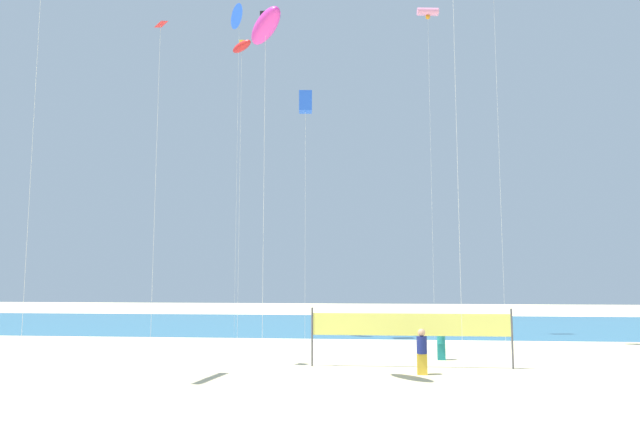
{
  "coord_description": "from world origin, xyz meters",
  "views": [
    {
      "loc": [
        0.77,
        -15.67,
        3.75
      ],
      "look_at": [
        -1.68,
        11.03,
        6.67
      ],
      "focal_mm": 31.8,
      "sensor_mm": 36.0,
      "label": 1
    }
  ],
  "objects_px": {
    "kite_blue_delta": "(239,17)",
    "kite_magenta_inflatable": "(266,26)",
    "kite_red_inflatable": "(242,47)",
    "beachgoer_navy_shirt": "(422,350)",
    "kite_blue_box": "(306,102)",
    "kite_pink_tube": "(428,13)",
    "kite_red_diamond": "(159,34)",
    "volleyball_net": "(410,327)",
    "beachgoer_teal_shirt": "(441,341)"
  },
  "relations": [
    {
      "from": "kite_red_inflatable",
      "to": "volleyball_net",
      "type": "bearing_deg",
      "value": -44.42
    },
    {
      "from": "beachgoer_teal_shirt",
      "to": "kite_red_inflatable",
      "type": "bearing_deg",
      "value": -4.82
    },
    {
      "from": "beachgoer_teal_shirt",
      "to": "kite_blue_box",
      "type": "relative_size",
      "value": 0.11
    },
    {
      "from": "beachgoer_teal_shirt",
      "to": "kite_magenta_inflatable",
      "type": "distance_m",
      "value": 15.24
    },
    {
      "from": "beachgoer_teal_shirt",
      "to": "kite_pink_tube",
      "type": "relative_size",
      "value": 0.08
    },
    {
      "from": "kite_red_diamond",
      "to": "beachgoer_teal_shirt",
      "type": "bearing_deg",
      "value": 17.49
    },
    {
      "from": "beachgoer_navy_shirt",
      "to": "volleyball_net",
      "type": "height_order",
      "value": "volleyball_net"
    },
    {
      "from": "kite_red_inflatable",
      "to": "kite_magenta_inflatable",
      "type": "distance_m",
      "value": 14.85
    },
    {
      "from": "beachgoer_navy_shirt",
      "to": "kite_red_diamond",
      "type": "bearing_deg",
      "value": -63.6
    },
    {
      "from": "volleyball_net",
      "to": "kite_red_diamond",
      "type": "height_order",
      "value": "kite_red_diamond"
    },
    {
      "from": "beachgoer_navy_shirt",
      "to": "kite_blue_delta",
      "type": "height_order",
      "value": "kite_blue_delta"
    },
    {
      "from": "kite_blue_delta",
      "to": "kite_blue_box",
      "type": "distance_m",
      "value": 8.81
    },
    {
      "from": "kite_pink_tube",
      "to": "kite_red_inflatable",
      "type": "bearing_deg",
      "value": -169.92
    },
    {
      "from": "volleyball_net",
      "to": "kite_blue_delta",
      "type": "xyz_separation_m",
      "value": [
        -10.23,
        11.7,
        19.26
      ]
    },
    {
      "from": "kite_blue_delta",
      "to": "kite_blue_box",
      "type": "height_order",
      "value": "kite_blue_delta"
    },
    {
      "from": "kite_pink_tube",
      "to": "kite_blue_box",
      "type": "height_order",
      "value": "kite_pink_tube"
    },
    {
      "from": "beachgoer_teal_shirt",
      "to": "kite_pink_tube",
      "type": "distance_m",
      "value": 21.63
    },
    {
      "from": "kite_pink_tube",
      "to": "kite_red_inflatable",
      "type": "relative_size",
      "value": 1.14
    },
    {
      "from": "kite_pink_tube",
      "to": "beachgoer_navy_shirt",
      "type": "bearing_deg",
      "value": -98.19
    },
    {
      "from": "beachgoer_teal_shirt",
      "to": "kite_blue_delta",
      "type": "bearing_deg",
      "value": -11.0
    },
    {
      "from": "kite_red_diamond",
      "to": "kite_pink_tube",
      "type": "bearing_deg",
      "value": 45.59
    },
    {
      "from": "beachgoer_navy_shirt",
      "to": "kite_blue_box",
      "type": "bearing_deg",
      "value": -124.62
    },
    {
      "from": "kite_blue_delta",
      "to": "kite_pink_tube",
      "type": "height_order",
      "value": "kite_blue_delta"
    },
    {
      "from": "kite_blue_delta",
      "to": "kite_magenta_inflatable",
      "type": "distance_m",
      "value": 18.42
    },
    {
      "from": "kite_pink_tube",
      "to": "volleyball_net",
      "type": "bearing_deg",
      "value": -100.88
    },
    {
      "from": "kite_red_inflatable",
      "to": "beachgoer_navy_shirt",
      "type": "bearing_deg",
      "value": -48.16
    },
    {
      "from": "kite_blue_box",
      "to": "kite_red_inflatable",
      "type": "xyz_separation_m",
      "value": [
        -4.02,
        0.33,
        3.73
      ]
    },
    {
      "from": "volleyball_net",
      "to": "kite_red_diamond",
      "type": "relative_size",
      "value": 0.56
    },
    {
      "from": "volleyball_net",
      "to": "kite_blue_box",
      "type": "height_order",
      "value": "kite_blue_box"
    },
    {
      "from": "kite_blue_box",
      "to": "volleyball_net",
      "type": "bearing_deg",
      "value": -58.74
    },
    {
      "from": "kite_blue_box",
      "to": "beachgoer_teal_shirt",
      "type": "bearing_deg",
      "value": -44.2
    },
    {
      "from": "beachgoer_navy_shirt",
      "to": "kite_magenta_inflatable",
      "type": "bearing_deg",
      "value": -39.26
    },
    {
      "from": "beachgoer_navy_shirt",
      "to": "kite_pink_tube",
      "type": "distance_m",
      "value": 23.52
    },
    {
      "from": "kite_blue_delta",
      "to": "kite_red_inflatable",
      "type": "relative_size",
      "value": 1.19
    },
    {
      "from": "kite_blue_delta",
      "to": "kite_red_diamond",
      "type": "xyz_separation_m",
      "value": [
        -0.2,
        -13.24,
        -6.97
      ]
    },
    {
      "from": "beachgoer_teal_shirt",
      "to": "volleyball_net",
      "type": "distance_m",
      "value": 2.78
    },
    {
      "from": "beachgoer_navy_shirt",
      "to": "kite_red_diamond",
      "type": "distance_m",
      "value": 16.87
    },
    {
      "from": "volleyball_net",
      "to": "kite_magenta_inflatable",
      "type": "relative_size",
      "value": 0.61
    },
    {
      "from": "kite_red_inflatable",
      "to": "kite_blue_box",
      "type": "bearing_deg",
      "value": -4.64
    },
    {
      "from": "kite_blue_box",
      "to": "kite_magenta_inflatable",
      "type": "distance_m",
      "value": 13.13
    },
    {
      "from": "beachgoer_teal_shirt",
      "to": "volleyball_net",
      "type": "xyz_separation_m",
      "value": [
        -1.49,
        -2.21,
        0.79
      ]
    },
    {
      "from": "kite_blue_box",
      "to": "kite_red_inflatable",
      "type": "height_order",
      "value": "kite_red_inflatable"
    },
    {
      "from": "kite_blue_box",
      "to": "kite_red_inflatable",
      "type": "bearing_deg",
      "value": 175.36
    },
    {
      "from": "kite_blue_box",
      "to": "kite_red_inflatable",
      "type": "relative_size",
      "value": 0.8
    },
    {
      "from": "kite_magenta_inflatable",
      "to": "kite_blue_delta",
      "type": "bearing_deg",
      "value": 107.08
    },
    {
      "from": "volleyball_net",
      "to": "kite_blue_box",
      "type": "bearing_deg",
      "value": 121.26
    },
    {
      "from": "beachgoer_teal_shirt",
      "to": "kite_blue_delta",
      "type": "height_order",
      "value": "kite_blue_delta"
    },
    {
      "from": "beachgoer_navy_shirt",
      "to": "kite_blue_box",
      "type": "height_order",
      "value": "kite_blue_box"
    },
    {
      "from": "beachgoer_navy_shirt",
      "to": "volleyball_net",
      "type": "xyz_separation_m",
      "value": [
        -0.31,
        1.64,
        0.72
      ]
    },
    {
      "from": "beachgoer_teal_shirt",
      "to": "kite_blue_box",
      "type": "distance_m",
      "value": 16.36
    }
  ]
}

